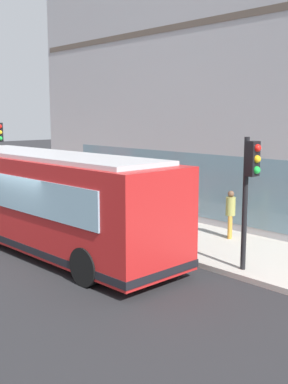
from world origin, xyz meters
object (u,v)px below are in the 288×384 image
(pedestrian_walking_along_curb, at_px, (135,201))
(pedestrian_near_hydrant, at_px, (230,211))
(pedestrian_near_building_entrance, at_px, (61,178))
(city_bus_nearside, at_px, (48,201))
(newspaper_vending_box, at_px, (85,210))
(traffic_light_near_corner, at_px, (250,179))

(pedestrian_walking_along_curb, xyz_separation_m, pedestrian_near_hydrant, (1.05, -3.64, 0.01))
(pedestrian_near_building_entrance, bearing_deg, pedestrian_walking_along_curb, -99.76)
(city_bus_nearside, height_order, pedestrian_near_building_entrance, city_bus_nearside)
(pedestrian_near_building_entrance, relative_size, newspaper_vending_box, 1.88)
(traffic_light_near_corner, distance_m, pedestrian_walking_along_curb, 6.35)
(pedestrian_walking_along_curb, height_order, pedestrian_near_hydrant, pedestrian_near_hydrant)
(traffic_light_near_corner, xyz_separation_m, pedestrian_walking_along_curb, (1.31, 6.02, -1.56))
(city_bus_nearside, relative_size, newspaper_vending_box, 11.25)
(traffic_light_near_corner, height_order, pedestrian_near_hydrant, traffic_light_near_corner)
(pedestrian_near_building_entrance, distance_m, newspaper_vending_box, 5.76)
(pedestrian_near_hydrant, xyz_separation_m, newspaper_vending_box, (-2.12, 5.33, -0.46))
(traffic_light_near_corner, relative_size, pedestrian_near_hydrant, 2.20)
(pedestrian_walking_along_curb, relative_size, pedestrian_near_hydrant, 0.99)
(pedestrian_near_hydrant, bearing_deg, newspaper_vending_box, 111.73)
(traffic_light_near_corner, xyz_separation_m, newspaper_vending_box, (0.23, 7.71, -2.01))
(city_bus_nearside, bearing_deg, pedestrian_near_building_entrance, 55.12)
(pedestrian_walking_along_curb, distance_m, pedestrian_near_hydrant, 3.79)
(traffic_light_near_corner, distance_m, newspaper_vending_box, 7.97)
(pedestrian_near_building_entrance, bearing_deg, newspaper_vending_box, -113.34)
(city_bus_nearside, relative_size, pedestrian_walking_along_curb, 6.39)
(traffic_light_near_corner, bearing_deg, city_bus_nearside, 114.27)
(pedestrian_near_building_entrance, xyz_separation_m, newspaper_vending_box, (-2.27, -5.27, -0.52))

